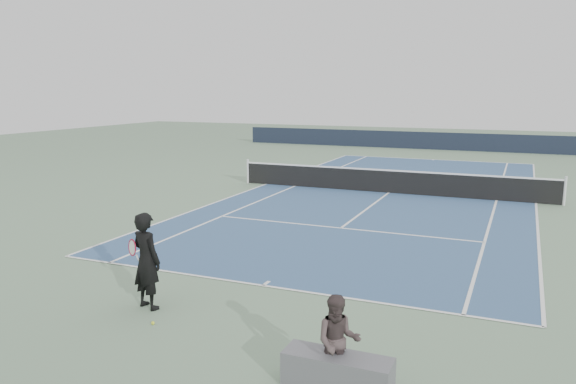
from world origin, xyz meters
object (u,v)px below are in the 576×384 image
at_px(tennis_net, 389,181).
at_px(tennis_ball, 153,323).
at_px(tennis_player, 146,261).
at_px(spectator_bench, 338,356).

distance_m(tennis_net, tennis_ball, 14.49).
distance_m(tennis_net, tennis_player, 13.91).
bearing_deg(tennis_net, spectator_bench, -79.78).
bearing_deg(tennis_player, tennis_net, 83.70).
bearing_deg(tennis_net, tennis_player, -96.30).
relative_size(tennis_net, tennis_ball, 205.86).
xyz_separation_m(tennis_ball, spectator_bench, (3.71, -0.78, 0.46)).
distance_m(tennis_player, spectator_bench, 4.52).
relative_size(tennis_ball, spectator_bench, 0.04).
height_order(tennis_ball, spectator_bench, spectator_bench).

